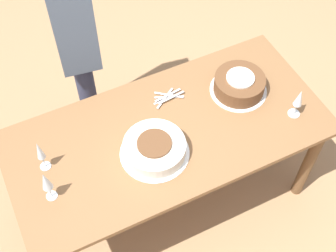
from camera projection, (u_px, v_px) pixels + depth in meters
ground_plane at (168, 196)px, 3.14m from camera, size 12.00×12.00×0.00m
dining_table at (168, 143)px, 2.62m from camera, size 1.75×0.83×0.75m
cake_center_white at (155, 149)px, 2.41m from camera, size 0.37×0.37×0.10m
cake_front_chocolate at (239, 84)px, 2.66m from camera, size 0.33×0.33×0.12m
wine_glass_near at (46, 182)px, 2.18m from camera, size 0.06×0.06×0.21m
wine_glass_far at (40, 152)px, 2.29m from camera, size 0.06×0.06×0.21m
wine_glass_extra at (299, 99)px, 2.50m from camera, size 0.07×0.07×0.19m
fork_pile at (168, 97)px, 2.66m from camera, size 0.19×0.12×0.02m
person_cutting at (72, 23)px, 2.61m from camera, size 0.28×0.43×1.72m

